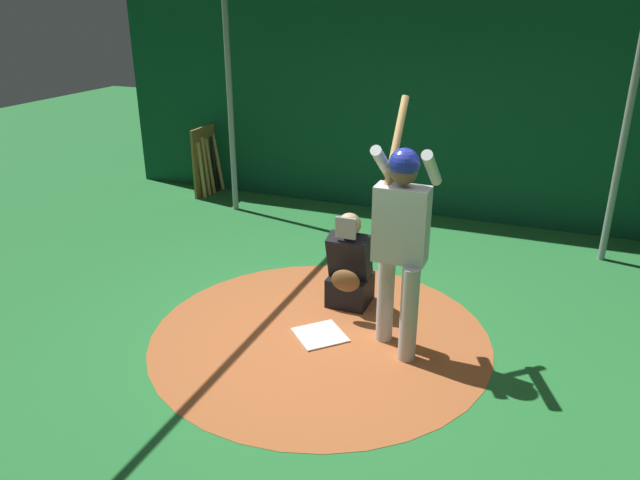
{
  "coord_description": "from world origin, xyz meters",
  "views": [
    {
      "loc": [
        4.47,
        1.77,
        2.9
      ],
      "look_at": [
        0.0,
        0.0,
        0.95
      ],
      "focal_mm": 33.96,
      "sensor_mm": 36.0,
      "label": 1
    }
  ],
  "objects_px": {
    "batter": "(401,232)",
    "catcher": "(349,270)",
    "bat_rack": "(211,160)",
    "home_plate": "(320,335)"
  },
  "relations": [
    {
      "from": "home_plate",
      "to": "bat_rack",
      "type": "bearing_deg",
      "value": -137.34
    },
    {
      "from": "bat_rack",
      "to": "catcher",
      "type": "bearing_deg",
      "value": 49.13
    },
    {
      "from": "batter",
      "to": "catcher",
      "type": "height_order",
      "value": "batter"
    },
    {
      "from": "batter",
      "to": "catcher",
      "type": "relative_size",
      "value": 2.18
    },
    {
      "from": "catcher",
      "to": "home_plate",
      "type": "bearing_deg",
      "value": -4.01
    },
    {
      "from": "catcher",
      "to": "bat_rack",
      "type": "distance_m",
      "value": 4.32
    },
    {
      "from": "catcher",
      "to": "bat_rack",
      "type": "bearing_deg",
      "value": -130.87
    },
    {
      "from": "bat_rack",
      "to": "home_plate",
      "type": "bearing_deg",
      "value": 42.66
    },
    {
      "from": "home_plate",
      "to": "bat_rack",
      "type": "relative_size",
      "value": 0.4
    },
    {
      "from": "home_plate",
      "to": "catcher",
      "type": "xyz_separation_m",
      "value": [
        -0.67,
        0.05,
        0.38
      ]
    }
  ]
}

